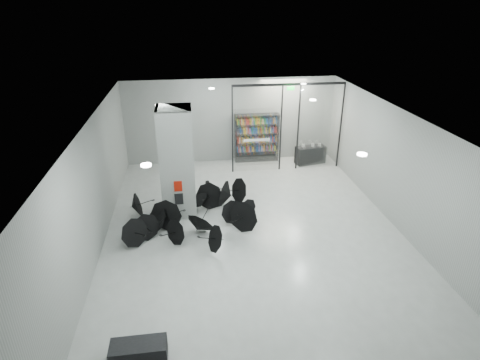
{
  "coord_description": "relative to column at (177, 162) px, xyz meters",
  "views": [
    {
      "loc": [
        -2.02,
        -11.29,
        7.31
      ],
      "look_at": [
        -0.3,
        1.5,
        1.4
      ],
      "focal_mm": 29.7,
      "sensor_mm": 36.0,
      "label": 1
    }
  ],
  "objects": [
    {
      "name": "column",
      "position": [
        0.0,
        0.0,
        0.0
      ],
      "size": [
        1.2,
        1.2,
        4.0
      ],
      "primitive_type": "cube",
      "color": "slate",
      "rests_on": "ground"
    },
    {
      "name": "umbrella_cluster",
      "position": [
        0.59,
        -0.84,
        -1.69
      ],
      "size": [
        5.24,
        4.73,
        1.26
      ],
      "color": "black",
      "rests_on": "ground"
    },
    {
      "name": "exit_sign",
      "position": [
        4.9,
        3.3,
        1.82
      ],
      "size": [
        0.3,
        0.06,
        0.15
      ],
      "primitive_type": "cube",
      "color": "#0CE533",
      "rests_on": "room"
    },
    {
      "name": "fire_cabinet",
      "position": [
        0.0,
        -0.62,
        -0.65
      ],
      "size": [
        0.28,
        0.04,
        0.38
      ],
      "primitive_type": "cube",
      "color": "#A50A07",
      "rests_on": "column"
    },
    {
      "name": "info_panel",
      "position": [
        0.0,
        -0.62,
        -1.15
      ],
      "size": [
        0.3,
        0.03,
        0.42
      ],
      "primitive_type": "cube",
      "color": "black",
      "rests_on": "column"
    },
    {
      "name": "bench",
      "position": [
        -0.9,
        -6.62,
        -1.8
      ],
      "size": [
        1.25,
        0.54,
        0.4
      ],
      "primitive_type": "cube",
      "rotation": [
        0.0,
        0.0,
        0.01
      ],
      "color": "black",
      "rests_on": "ground"
    },
    {
      "name": "bookshelf",
      "position": [
        3.72,
        4.75,
        -0.83
      ],
      "size": [
        2.14,
        0.48,
        2.34
      ],
      "primitive_type": null,
      "rotation": [
        0.0,
        0.0,
        -0.02
      ],
      "color": "black",
      "rests_on": "ground"
    },
    {
      "name": "shop_counter",
      "position": [
        6.24,
        4.06,
        -1.57
      ],
      "size": [
        1.51,
        0.85,
        0.85
      ],
      "primitive_type": "cube",
      "rotation": [
        0.0,
        0.0,
        0.21
      ],
      "color": "black",
      "rests_on": "ground"
    },
    {
      "name": "glass_partition",
      "position": [
        4.89,
        3.5,
        0.18
      ],
      "size": [
        5.06,
        0.08,
        4.0
      ],
      "color": "silver",
      "rests_on": "ground"
    },
    {
      "name": "room",
      "position": [
        2.5,
        -2.0,
        0.84
      ],
      "size": [
        14.0,
        14.02,
        4.01
      ],
      "color": "gray",
      "rests_on": "ground"
    }
  ]
}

